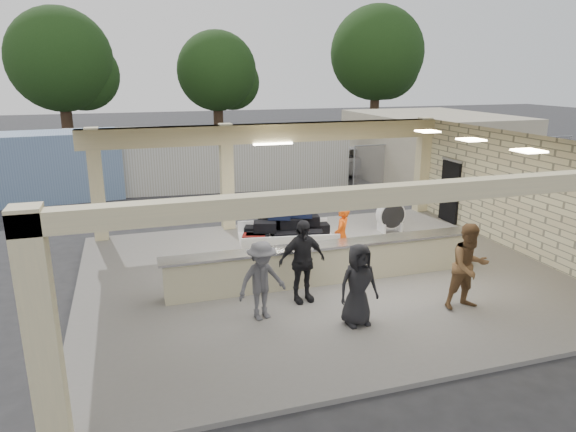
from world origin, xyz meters
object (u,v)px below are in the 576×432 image
object	(u,v)px
car_white_a	(351,160)
passenger_c	(262,281)
baggage_handler	(342,236)
passenger_d	(358,285)
baggage_counter	(329,263)
container_white	(208,158)
car_white_b	(458,155)
car_dark	(307,152)
luggage_cart	(286,233)
passenger_a	(469,267)
passenger_b	(302,261)
drum_fan	(391,215)

from	to	relation	value
car_white_a	passenger_c	bearing A→B (deg)	139.64
baggage_handler	passenger_d	world-z (taller)	passenger_d
baggage_counter	container_white	bearing A→B (deg)	94.93
car_white_b	car_dark	world-z (taller)	car_dark
passenger_d	car_white_a	bearing A→B (deg)	63.36
passenger_c	passenger_d	bearing A→B (deg)	-40.08
car_dark	luggage_cart	bearing A→B (deg)	-164.57
baggage_handler	car_dark	distance (m)	15.82
luggage_cart	car_white_b	distance (m)	17.89
baggage_counter	passenger_a	size ratio (longest dim) A/B	4.26
passenger_a	passenger_b	size ratio (longest dim) A/B	1.01
baggage_counter	passenger_b	xyz separation A→B (m)	(-1.01, -0.87, 0.47)
container_white	passenger_b	bearing A→B (deg)	-85.15
car_white_a	baggage_counter	bearing A→B (deg)	143.85
passenger_b	car_dark	xyz separation A→B (m)	(6.16, 16.94, -0.29)
luggage_cart	container_white	size ratio (longest dim) A/B	0.22
luggage_cart	container_white	xyz separation A→B (m)	(-0.42, 10.42, 0.45)
passenger_c	container_white	distance (m)	13.54
baggage_counter	car_white_b	distance (m)	18.54
passenger_d	car_white_b	distance (m)	20.40
baggage_counter	container_white	world-z (taller)	container_white
passenger_c	car_white_b	world-z (taller)	passenger_c
car_white_b	container_white	bearing A→B (deg)	113.25
passenger_d	baggage_counter	bearing A→B (deg)	79.97
baggage_handler	car_white_b	distance (m)	17.42
drum_fan	baggage_handler	size ratio (longest dim) A/B	0.62
baggage_handler	car_white_b	size ratio (longest dim) A/B	0.37
baggage_counter	drum_fan	xyz separation A→B (m)	(3.46, 3.26, 0.06)
luggage_cart	drum_fan	distance (m)	4.40
baggage_handler	passenger_c	bearing A→B (deg)	-10.03
drum_fan	passenger_c	size ratio (longest dim) A/B	0.60
passenger_b	container_white	bearing A→B (deg)	82.52
car_white_b	car_dark	xyz separation A→B (m)	(-7.91, 2.89, 0.06)
luggage_cart	passenger_a	xyz separation A→B (m)	(2.93, -3.93, 0.16)
drum_fan	car_dark	distance (m)	12.91
luggage_cart	drum_fan	size ratio (longest dim) A/B	2.73
car_dark	baggage_counter	bearing A→B (deg)	-160.57
passenger_d	passenger_b	bearing A→B (deg)	114.81
passenger_b	car_dark	bearing A→B (deg)	62.43
passenger_a	passenger_c	xyz separation A→B (m)	(-4.41, 0.86, -0.11)
passenger_a	car_white_b	xyz separation A→B (m)	(10.73, 15.47, -0.36)
car_white_a	passenger_a	bearing A→B (deg)	155.09
car_dark	passenger_a	bearing A→B (deg)	-151.56
baggage_handler	passenger_d	size ratio (longest dim) A/B	0.95
car_white_b	passenger_d	bearing A→B (deg)	157.89
drum_fan	car_white_b	size ratio (longest dim) A/B	0.23
passenger_a	car_white_a	bearing A→B (deg)	74.64
passenger_b	car_white_b	distance (m)	19.88
passenger_c	container_white	size ratio (longest dim) A/B	0.14
passenger_a	car_dark	bearing A→B (deg)	81.01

